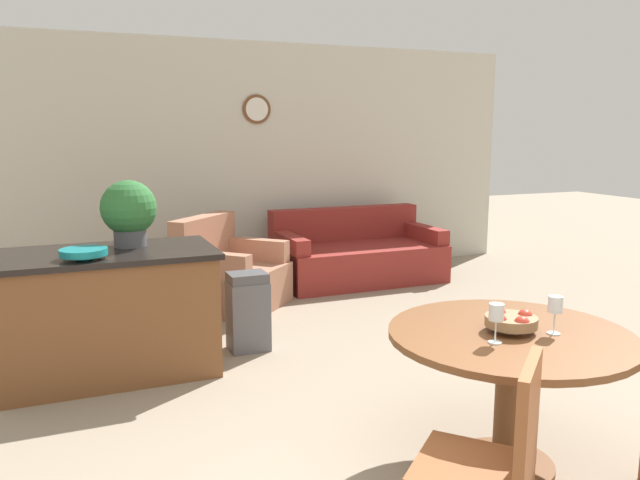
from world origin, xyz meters
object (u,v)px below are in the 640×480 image
wine_glass_left (496,314)px  teal_bowl (84,252)px  dining_chair_near_left (492,459)px  armchair (229,277)px  kitchen_island (110,313)px  potted_plant (129,211)px  couch (356,256)px  trash_bin (248,312)px  dining_table (509,364)px  fruit_bowl (511,321)px  wine_glass_right (555,306)px

wine_glass_left → teal_bowl: bearing=131.1°
dining_chair_near_left → armchair: 4.05m
kitchen_island → potted_plant: bearing=37.5°
couch → armchair: size_ratio=1.49×
trash_bin → couch: bearing=44.8°
kitchen_island → trash_bin: (1.02, 0.10, -0.14)m
wine_glass_left → couch: 4.31m
dining_table → fruit_bowl: bearing=-138.2°
couch → armchair: bearing=-161.7°
teal_bowl → wine_glass_left: bearing=-48.9°
armchair → teal_bowl: bearing=-175.6°
dining_chair_near_left → trash_bin: bearing=50.9°
dining_table → trash_bin: bearing=108.0°
potted_plant → trash_bin: (0.85, -0.03, -0.83)m
dining_chair_near_left → wine_glass_left: (0.39, 0.51, 0.37)m
couch → fruit_bowl: bearing=-105.3°
armchair → kitchen_island: bearing=-176.6°
teal_bowl → armchair: teal_bowl is taller
wine_glass_left → teal_bowl: size_ratio=0.63×
dining_chair_near_left → teal_bowl: 2.84m
dining_table → fruit_bowl: 0.22m
kitchen_island → couch: (2.82, 1.88, -0.16)m
teal_bowl → potted_plant: potted_plant is taller
wine_glass_right → armchair: bearing=101.5°
dining_table → kitchen_island: bearing=129.7°
trash_bin → armchair: size_ratio=0.50×
trash_bin → kitchen_island: bearing=-174.4°
armchair → trash_bin: bearing=-142.6°
trash_bin → dining_chair_near_left: bearing=-87.0°
kitchen_island → armchair: bearing=48.5°
potted_plant → fruit_bowl: bearing=-55.0°
wine_glass_left → potted_plant: potted_plant is taller
dining_table → dining_chair_near_left: 0.84m
wine_glass_left → couch: bearing=72.9°
kitchen_island → armchair: 1.80m
dining_chair_near_left → wine_glass_left: wine_glass_left is taller
dining_chair_near_left → kitchen_island: 2.95m
fruit_bowl → dining_table: bearing=41.8°
trash_bin → wine_glass_left: bearing=-76.8°
dining_table → potted_plant: (-1.56, 2.23, 0.58)m
kitchen_island → potted_plant: potted_plant is taller
dining_table → teal_bowl: size_ratio=4.00×
wine_glass_right → teal_bowl: bearing=136.3°
dining_chair_near_left → teal_bowl: bearing=76.0°
dining_chair_near_left → wine_glass_right: 0.97m
wine_glass_left → wine_glass_right: bearing=-0.4°
wine_glass_right → couch: size_ratio=0.10×
fruit_bowl → armchair: armchair is taller
kitchen_island → potted_plant: (0.17, 0.13, 0.70)m
dining_chair_near_left → armchair: size_ratio=0.72×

